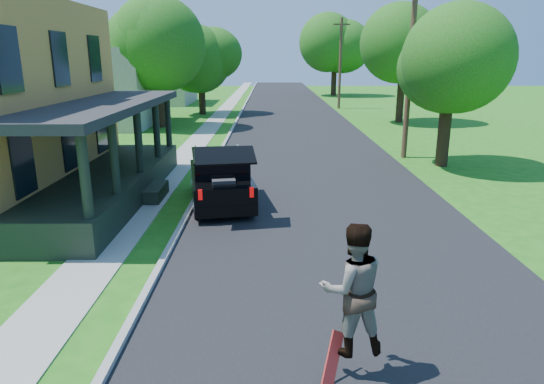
{
  "coord_description": "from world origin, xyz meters",
  "views": [
    {
      "loc": [
        -1.64,
        -9.16,
        4.47
      ],
      "look_at": [
        -1.59,
        3.0,
        1.07
      ],
      "focal_mm": 32.0,
      "sensor_mm": 36.0,
      "label": 1
    }
  ],
  "objects_px": {
    "skateboarder": "(352,289)",
    "tree_right_near": "(450,59)",
    "black_suv": "(220,179)",
    "utility_pole_near": "(410,69)"
  },
  "relations": [
    {
      "from": "skateboarder",
      "to": "tree_right_near",
      "type": "xyz_separation_m",
      "value": [
        6.08,
        13.99,
        3.05
      ]
    },
    {
      "from": "black_suv",
      "to": "tree_right_near",
      "type": "distance_m",
      "value": 10.97
    },
    {
      "from": "skateboarder",
      "to": "utility_pole_near",
      "type": "distance_m",
      "value": 16.69
    },
    {
      "from": "skateboarder",
      "to": "tree_right_near",
      "type": "distance_m",
      "value": 15.55
    },
    {
      "from": "utility_pole_near",
      "to": "tree_right_near",
      "type": "bearing_deg",
      "value": -75.84
    },
    {
      "from": "skateboarder",
      "to": "black_suv",
      "type": "bearing_deg",
      "value": -80.76
    },
    {
      "from": "skateboarder",
      "to": "utility_pole_near",
      "type": "relative_size",
      "value": 0.26
    },
    {
      "from": "skateboarder",
      "to": "utility_pole_near",
      "type": "height_order",
      "value": "utility_pole_near"
    },
    {
      "from": "black_suv",
      "to": "tree_right_near",
      "type": "bearing_deg",
      "value": 21.87
    },
    {
      "from": "tree_right_near",
      "to": "utility_pole_near",
      "type": "xyz_separation_m",
      "value": [
        -1.09,
        1.73,
        -0.45
      ]
    }
  ]
}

